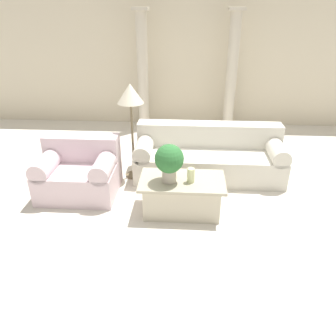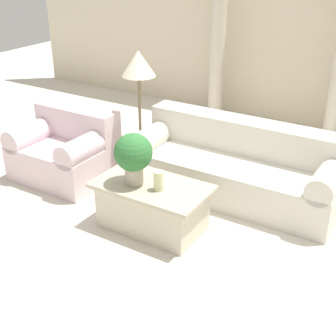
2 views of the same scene
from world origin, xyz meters
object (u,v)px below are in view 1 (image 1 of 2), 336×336
loveseat (79,170)px  floor_lamp (131,99)px  sofa_long (209,156)px  potted_plant (169,160)px  coffee_table (182,195)px

loveseat → floor_lamp: 1.31m
sofa_long → floor_lamp: size_ratio=1.55×
sofa_long → loveseat: 2.07m
loveseat → potted_plant: 1.52m
loveseat → floor_lamp: (0.73, 0.55, 0.95)m
loveseat → potted_plant: potted_plant is taller
loveseat → potted_plant: size_ratio=2.15×
sofa_long → loveseat: size_ratio=2.12×
coffee_table → loveseat: bearing=164.4°
sofa_long → loveseat: (-1.95, -0.68, 0.02)m
potted_plant → floor_lamp: size_ratio=0.34×
floor_lamp → loveseat: bearing=-143.0°
potted_plant → coffee_table: bearing=19.2°
sofa_long → coffee_table: size_ratio=2.08×
loveseat → sofa_long: bearing=19.1°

